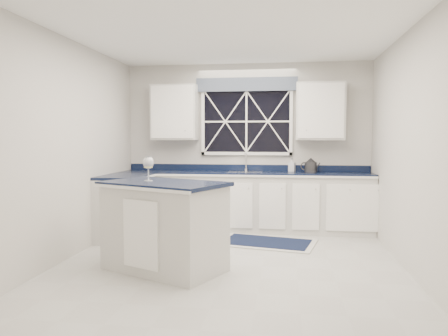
# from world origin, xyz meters

# --- Properties ---
(ground) EXTENTS (4.50, 4.50, 0.00)m
(ground) POSITION_xyz_m (0.00, 0.00, 0.00)
(ground) COLOR #B7B8B2
(ground) RESTS_ON ground
(back_wall) EXTENTS (4.00, 0.10, 2.70)m
(back_wall) POSITION_xyz_m (0.00, 2.25, 1.35)
(back_wall) COLOR beige
(back_wall) RESTS_ON ground
(base_cabinets) EXTENTS (3.99, 1.60, 0.90)m
(base_cabinets) POSITION_xyz_m (-0.33, 1.78, 0.45)
(base_cabinets) COLOR silver
(base_cabinets) RESTS_ON ground
(countertop) EXTENTS (3.98, 0.64, 0.04)m
(countertop) POSITION_xyz_m (0.00, 1.95, 0.92)
(countertop) COLOR black
(countertop) RESTS_ON base_cabinets
(dishwasher) EXTENTS (0.60, 0.58, 0.82)m
(dishwasher) POSITION_xyz_m (-1.10, 1.95, 0.41)
(dishwasher) COLOR black
(dishwasher) RESTS_ON ground
(window) EXTENTS (1.65, 0.09, 1.26)m
(window) POSITION_xyz_m (0.00, 2.20, 1.83)
(window) COLOR black
(window) RESTS_ON ground
(upper_cabinets) EXTENTS (3.10, 0.34, 0.90)m
(upper_cabinets) POSITION_xyz_m (0.00, 2.08, 1.90)
(upper_cabinets) COLOR silver
(upper_cabinets) RESTS_ON ground
(faucet) EXTENTS (0.05, 0.20, 0.30)m
(faucet) POSITION_xyz_m (0.00, 2.14, 1.10)
(faucet) COLOR silver
(faucet) RESTS_ON countertop
(island) EXTENTS (1.55, 1.29, 1.00)m
(island) POSITION_xyz_m (-0.69, -0.28, 0.50)
(island) COLOR silver
(island) RESTS_ON ground
(rug) EXTENTS (1.47, 1.07, 0.02)m
(rug) POSITION_xyz_m (0.39, 1.13, 0.01)
(rug) COLOR beige
(rug) RESTS_ON ground
(kettle) EXTENTS (0.31, 0.25, 0.23)m
(kettle) POSITION_xyz_m (1.04, 2.08, 1.04)
(kettle) COLOR #2F2F32
(kettle) RESTS_ON countertop
(wine_glass) EXTENTS (0.12, 0.12, 0.29)m
(wine_glass) POSITION_xyz_m (-0.89, -0.22, 1.19)
(wine_glass) COLOR silver
(wine_glass) RESTS_ON island
(soap_bottle) EXTENTS (0.12, 0.12, 0.22)m
(soap_bottle) POSITION_xyz_m (0.74, 2.16, 1.05)
(soap_bottle) COLOR silver
(soap_bottle) RESTS_ON countertop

